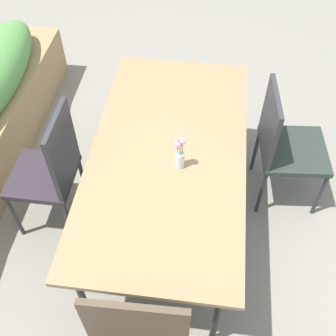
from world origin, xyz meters
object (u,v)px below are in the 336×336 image
at_px(chair_far_side, 52,168).
at_px(chair_near_right, 284,142).
at_px(dining_table, 168,156).
at_px(flower_vase, 180,153).

bearing_deg(chair_far_side, chair_near_right, -73.83).
relative_size(dining_table, chair_far_side, 1.81).
bearing_deg(dining_table, chair_far_side, 93.21).
distance_m(dining_table, chair_far_side, 0.77).
distance_m(chair_far_side, flower_vase, 0.90).
xyz_separation_m(dining_table, chair_near_right, (0.40, -0.75, -0.19)).
xyz_separation_m(chair_near_right, chair_far_side, (-0.44, 1.50, 0.02)).
bearing_deg(dining_table, chair_near_right, -62.09).
relative_size(chair_near_right, flower_vase, 4.04).
height_order(chair_near_right, chair_far_side, chair_far_side).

